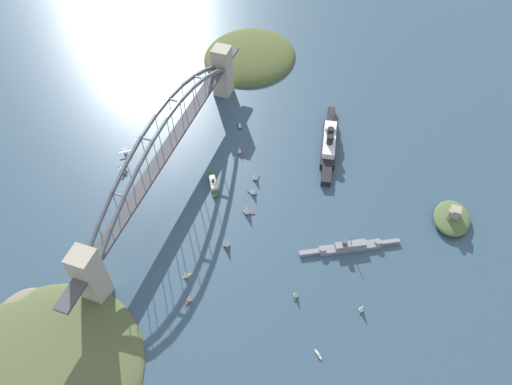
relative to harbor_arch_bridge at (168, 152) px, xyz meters
name	(u,v)px	position (x,y,z in m)	size (l,w,h in m)	color
ground_plane	(172,176)	(0.00, 0.00, -29.93)	(1400.00, 1400.00, 0.00)	#334C60
harbor_arch_bridge	(168,152)	(0.00, 0.00, 0.00)	(311.57, 16.54, 69.63)	#ADA38E
headland_west_shore	(249,56)	(-192.67, 3.09, -29.93)	(112.39, 100.81, 25.34)	#4C562D
headland_east_shore	(40,373)	(186.87, -6.73, -29.93)	(137.70, 135.09, 18.95)	#515B38
ocean_liner	(329,142)	(-81.04, 121.82, -24.11)	(99.80, 26.33, 20.71)	black
naval_cruiser	(349,247)	(24.05, 163.97, -27.07)	(41.09, 73.10, 17.01)	gray
harbor_ferry_steamer	(213,184)	(-1.36, 38.83, -27.61)	(26.76, 19.14, 7.69)	#23512D
fort_island_mid_harbor	(452,218)	(-30.09, 237.00, -25.41)	(37.81, 29.25, 17.17)	#4C6038
seaplane_taxiing_near_bridge	(123,170)	(9.67, -43.52, -27.89)	(10.12, 7.01, 4.99)	#B7B7B2
seaplane_second_in_formation	(125,152)	(-10.96, -52.52, -27.58)	(9.34, 10.27, 5.17)	#B7B7B2
small_boat_0	(240,125)	(-78.56, 34.54, -26.33)	(5.14, 5.98, 7.65)	black
small_boat_1	(189,298)	(106.07, 64.56, -26.07)	(7.21, 4.28, 8.10)	#B2231E
small_boat_2	(318,354)	(114.55, 162.71, -29.15)	(5.82, 6.16, 2.10)	silver
small_boat_3	(253,190)	(-4.55, 74.20, -25.91)	(5.39, 8.90, 8.62)	#2D6B3D
small_boat_4	(226,241)	(52.48, 72.11, -24.94)	(8.71, 8.37, 10.71)	brown
small_boat_5	(247,209)	(16.73, 76.77, -24.71)	(6.01, 10.12, 11.34)	brown
small_boat_6	(362,308)	(73.09, 183.65, -26.14)	(6.66, 4.38, 8.00)	gold
small_boat_7	(256,176)	(-20.87, 70.83, -25.70)	(7.74, 5.88, 9.06)	#2D6B3D
small_boat_8	(186,274)	(88.80, 54.36, -26.26)	(6.46, 5.89, 7.81)	gold
small_boat_9	(296,294)	(77.75, 136.27, -26.41)	(6.32, 3.84, 7.54)	#2D6B3D
small_boat_10	(240,150)	(-46.34, 46.32, -26.27)	(5.64, 5.07, 7.77)	#B2231E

